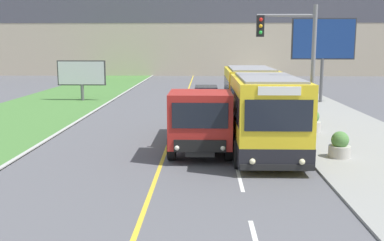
{
  "coord_description": "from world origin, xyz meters",
  "views": [
    {
      "loc": [
        1.59,
        -1.64,
        4.36
      ],
      "look_at": [
        1.1,
        15.62,
        1.4
      ],
      "focal_mm": 42.0,
      "sensor_mm": 36.0,
      "label": 1
    }
  ],
  "objects": [
    {
      "name": "billboard_small",
      "position": [
        -7.88,
        32.64,
        2.08
      ],
      "size": [
        3.7,
        0.24,
        3.1
      ],
      "color": "#59595B",
      "rests_on": "ground_plane"
    },
    {
      "name": "planter_round_third",
      "position": [
        6.79,
        25.32,
        0.57
      ],
      "size": [
        0.9,
        0.9,
        1.1
      ],
      "color": "#B7B2A8",
      "rests_on": "sidewalk_right"
    },
    {
      "name": "planter_round_far",
      "position": [
        6.77,
        30.39,
        0.55
      ],
      "size": [
        0.95,
        0.95,
        1.08
      ],
      "color": "#B7B2A8",
      "rests_on": "sidewalk_right"
    },
    {
      "name": "planter_round_near",
      "position": [
        6.74,
        15.18,
        0.52
      ],
      "size": [
        0.83,
        0.83,
        1.0
      ],
      "color": "#B7B2A8",
      "rests_on": "sidewalk_right"
    },
    {
      "name": "billboard_large",
      "position": [
        10.22,
        31.8,
        4.53
      ],
      "size": [
        4.61,
        0.24,
        6.2
      ],
      "color": "#59595B",
      "rests_on": "ground_plane"
    },
    {
      "name": "car_distant",
      "position": [
        1.68,
        29.43,
        0.69
      ],
      "size": [
        1.8,
        4.3,
        1.45
      ],
      "color": "silver",
      "rests_on": "ground_plane"
    },
    {
      "name": "city_bus",
      "position": [
        3.96,
        18.6,
        1.6
      ],
      "size": [
        2.63,
        12.15,
        3.14
      ],
      "color": "yellow",
      "rests_on": "ground_plane"
    },
    {
      "name": "planter_round_second",
      "position": [
        6.83,
        20.25,
        0.58
      ],
      "size": [
        0.96,
        0.96,
        1.14
      ],
      "color": "#B7B2A8",
      "rests_on": "sidewalk_right"
    },
    {
      "name": "apartment_block_background",
      "position": [
        0.0,
        64.04,
        10.2
      ],
      "size": [
        80.0,
        8.04,
        20.39
      ],
      "color": "#BCAD93",
      "rests_on": "ground_plane"
    },
    {
      "name": "traffic_light_mast",
      "position": [
        5.1,
        15.83,
        3.71
      ],
      "size": [
        2.28,
        0.32,
        5.82
      ],
      "color": "slate",
      "rests_on": "ground_plane"
    },
    {
      "name": "dump_truck",
      "position": [
        1.43,
        16.08,
        1.29
      ],
      "size": [
        2.45,
        6.84,
        2.57
      ],
      "color": "black",
      "rests_on": "ground_plane"
    }
  ]
}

